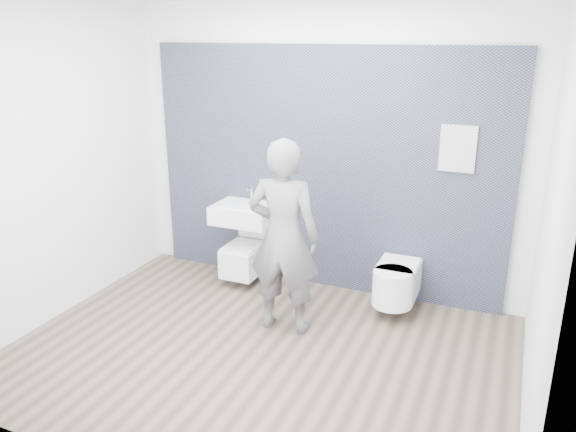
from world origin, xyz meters
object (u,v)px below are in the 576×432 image
at_px(visitor, 284,237).
at_px(toilet_square, 245,257).
at_px(toilet_rounded, 395,283).
at_px(washbasin, 244,213).

bearing_deg(visitor, toilet_square, -49.62).
relative_size(toilet_square, toilet_rounded, 1.09).
bearing_deg(toilet_rounded, washbasin, 176.93).
bearing_deg(washbasin, toilet_square, -90.00).
bearing_deg(toilet_square, washbasin, 90.00).
distance_m(washbasin, visitor, 1.07).
relative_size(toilet_square, visitor, 0.40).
height_order(washbasin, visitor, visitor).
bearing_deg(visitor, toilet_rounded, -147.56).
relative_size(washbasin, visitor, 0.36).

